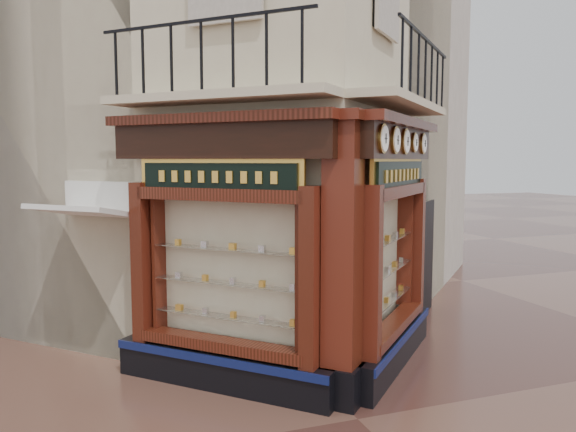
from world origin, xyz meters
name	(u,v)px	position (x,y,z in m)	size (l,w,h in m)	color
ground	(358,419)	(0.00, 0.00, 0.00)	(80.00, 80.00, 0.00)	#442620
main_building	(235,39)	(0.00, 6.16, 6.00)	(8.00, 8.00, 12.00)	beige
neighbour_left	(113,73)	(-2.47, 8.63, 5.50)	(8.00, 8.00, 11.00)	beige
neighbour_right	(299,82)	(2.47, 8.63, 5.50)	(8.00, 8.00, 11.00)	beige
shopfront_left	(222,255)	(-1.41, 1.57, 1.98)	(2.86, 2.86, 3.98)	black
shopfront_right	(394,245)	(1.41, 1.57, 1.98)	(2.86, 2.86, 3.98)	black
corner_pilaster	(343,264)	(0.00, 0.50, 1.95)	(0.85, 0.85, 3.98)	black
balcony	(315,100)	(0.00, 1.49, 4.22)	(5.94, 2.97, 1.03)	beige
clock_a	(383,139)	(0.57, 0.46, 3.62)	(0.32, 0.32, 0.40)	#A88338
clock_b	(396,140)	(1.03, 0.92, 3.62)	(0.32, 0.32, 0.40)	#A88338
clock_c	(406,141)	(1.46, 1.36, 3.62)	(0.32, 0.32, 0.40)	#A88338
clock_d	(415,143)	(1.89, 1.79, 3.62)	(0.27, 0.27, 0.33)	#A88338
clock_e	(423,144)	(2.37, 2.27, 3.62)	(0.29, 0.29, 0.37)	#A88338
awning	(88,368)	(-3.27, 3.06, 0.00)	(1.59, 0.96, 0.08)	white
signboard_left	(218,177)	(-1.46, 1.51, 3.10)	(1.92, 1.92, 0.51)	gold
signboard_right	(400,175)	(1.46, 1.51, 3.10)	(2.12, 2.12, 0.57)	gold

